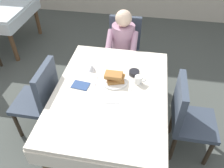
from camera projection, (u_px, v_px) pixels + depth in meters
name	position (u px, v px, depth m)	size (l,w,h in m)	color
ground_plane	(111.00, 136.00, 2.71)	(14.00, 14.00, 0.00)	#474C47
dining_table_main	(110.00, 97.00, 2.28)	(1.12, 1.52, 0.74)	silver
chair_diner	(124.00, 46.00, 3.22)	(0.44, 0.45, 0.93)	#384251
diner_person	(123.00, 43.00, 3.01)	(0.40, 0.43, 1.12)	#B2849E
chair_left_side	(41.00, 96.00, 2.46)	(0.45, 0.44, 0.93)	#384251
chair_right_side	(186.00, 115.00, 2.26)	(0.45, 0.44, 0.93)	#384251
plate_breakfast	(115.00, 81.00, 2.32)	(0.28, 0.28, 0.02)	white
breakfast_stack	(115.00, 77.00, 2.28)	(0.21, 0.18, 0.09)	#A36B33
cup_coffee	(139.00, 80.00, 2.27)	(0.11, 0.08, 0.08)	white
bowl_butter	(134.00, 73.00, 2.39)	(0.11, 0.11, 0.04)	black
syrup_pitcher	(92.00, 68.00, 2.43)	(0.08, 0.08, 0.07)	silver
fork_left_of_plate	(96.00, 80.00, 2.33)	(0.18, 0.01, 0.01)	silver
knife_right_of_plate	(133.00, 84.00, 2.28)	(0.20, 0.01, 0.01)	silver
spoon_near_edge	(112.00, 103.00, 2.09)	(0.15, 0.01, 0.01)	silver
napkin_folded	(81.00, 85.00, 2.27)	(0.17, 0.12, 0.01)	#334C7F
background_table_far	(1.00, 12.00, 3.85)	(0.92, 1.12, 0.74)	silver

